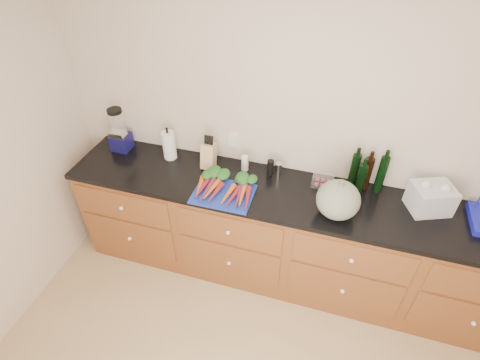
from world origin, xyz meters
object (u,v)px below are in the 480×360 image
(tomato_box, at_px, (323,181))
(knife_block, at_px, (209,156))
(blender_appliance, at_px, (119,132))
(carrots, at_px, (226,186))
(paper_towel, at_px, (169,145))
(squash, at_px, (338,200))
(cutting_board, at_px, (223,194))

(tomato_box, bearing_deg, knife_block, -178.12)
(blender_appliance, height_order, tomato_box, blender_appliance)
(carrots, height_order, knife_block, knife_block)
(carrots, bearing_deg, paper_towel, 155.13)
(carrots, xyz_separation_m, knife_block, (-0.22, 0.25, 0.06))
(tomato_box, bearing_deg, blender_appliance, -179.60)
(carrots, relative_size, blender_appliance, 1.21)
(squash, bearing_deg, tomato_box, 113.22)
(blender_appliance, height_order, paper_towel, blender_appliance)
(tomato_box, bearing_deg, paper_towel, -179.55)
(squash, bearing_deg, cutting_board, -177.63)
(cutting_board, distance_m, carrots, 0.06)
(knife_block, height_order, tomato_box, knife_block)
(cutting_board, bearing_deg, knife_block, 126.79)
(knife_block, xyz_separation_m, tomato_box, (0.91, 0.03, -0.07))
(cutting_board, bearing_deg, squash, 2.37)
(squash, bearing_deg, knife_block, 165.66)
(carrots, xyz_separation_m, paper_towel, (-0.58, 0.27, 0.08))
(squash, xyz_separation_m, paper_towel, (-1.40, 0.29, -0.01))
(cutting_board, relative_size, carrots, 0.96)
(squash, distance_m, paper_towel, 1.42)
(carrots, height_order, blender_appliance, blender_appliance)
(cutting_board, relative_size, tomato_box, 2.75)
(paper_towel, relative_size, knife_block, 1.17)
(carrots, height_order, squash, squash)
(squash, distance_m, knife_block, 1.08)
(carrots, distance_m, squash, 0.82)
(carrots, bearing_deg, blender_appliance, 165.54)
(knife_block, bearing_deg, cutting_board, -53.21)
(squash, height_order, paper_towel, squash)
(cutting_board, height_order, carrots, carrots)
(carrots, xyz_separation_m, squash, (0.82, -0.02, 0.10))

